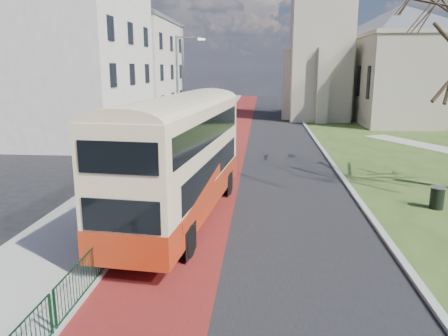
# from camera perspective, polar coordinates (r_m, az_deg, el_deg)

# --- Properties ---
(ground) EXTENTS (160.00, 160.00, 0.00)m
(ground) POSITION_cam_1_polar(r_m,az_deg,el_deg) (14.89, -1.82, -10.60)
(ground) COLOR black
(ground) RESTS_ON ground
(road_carriageway) EXTENTS (9.00, 120.00, 0.01)m
(road_carriageway) POSITION_cam_1_polar(r_m,az_deg,el_deg) (34.07, 4.69, 2.92)
(road_carriageway) COLOR black
(road_carriageway) RESTS_ON ground
(bus_lane) EXTENTS (3.40, 120.00, 0.01)m
(bus_lane) POSITION_cam_1_polar(r_m,az_deg,el_deg) (34.19, 0.15, 3.00)
(bus_lane) COLOR #591414
(bus_lane) RESTS_ON ground
(pavement_west) EXTENTS (4.00, 120.00, 0.12)m
(pavement_west) POSITION_cam_1_polar(r_m,az_deg,el_deg) (34.70, -6.12, 3.16)
(pavement_west) COLOR gray
(pavement_west) RESTS_ON ground
(kerb_west) EXTENTS (0.25, 120.00, 0.13)m
(kerb_west) POSITION_cam_1_polar(r_m,az_deg,el_deg) (34.38, -2.84, 3.14)
(kerb_west) COLOR #999993
(kerb_west) RESTS_ON ground
(kerb_east) EXTENTS (0.25, 80.00, 0.13)m
(kerb_east) POSITION_cam_1_polar(r_m,az_deg,el_deg) (36.30, 12.01, 3.40)
(kerb_east) COLOR #999993
(kerb_east) RESTS_ON ground
(pedestrian_railing) EXTENTS (0.07, 24.00, 1.12)m
(pedestrian_railing) POSITION_cam_1_polar(r_m,az_deg,el_deg) (18.93, -9.30, -3.76)
(pedestrian_railing) COLOR #0C351A
(pedestrian_railing) RESTS_ON ground
(gothic_church) EXTENTS (16.38, 18.00, 40.00)m
(gothic_church) POSITION_cam_1_polar(r_m,az_deg,el_deg) (53.17, 17.95, 20.19)
(gothic_church) COLOR #A29683
(gothic_church) RESTS_ON ground
(street_block_near) EXTENTS (10.30, 14.30, 13.00)m
(street_block_near) POSITION_cam_1_polar(r_m,az_deg,el_deg) (38.84, -19.27, 13.14)
(street_block_near) COLOR beige
(street_block_near) RESTS_ON ground
(street_block_far) EXTENTS (10.30, 16.30, 11.50)m
(street_block_far) POSITION_cam_1_polar(r_m,az_deg,el_deg) (53.87, -12.17, 12.54)
(street_block_far) COLOR #BFB6A1
(street_block_far) RESTS_ON ground
(streetlamp) EXTENTS (2.13, 0.18, 8.00)m
(streetlamp) POSITION_cam_1_polar(r_m,az_deg,el_deg) (32.14, -5.85, 10.52)
(streetlamp) COLOR gray
(streetlamp) RESTS_ON pavement_west
(bus) EXTENTS (3.74, 11.53, 4.74)m
(bus) POSITION_cam_1_polar(r_m,az_deg,el_deg) (17.05, -5.75, 1.93)
(bus) COLOR #AF2C10
(bus) RESTS_ON ground
(litter_bin) EXTENTS (0.70, 0.70, 0.98)m
(litter_bin) POSITION_cam_1_polar(r_m,az_deg,el_deg) (20.78, 26.08, -3.48)
(litter_bin) COLOR black
(litter_bin) RESTS_ON grass_green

